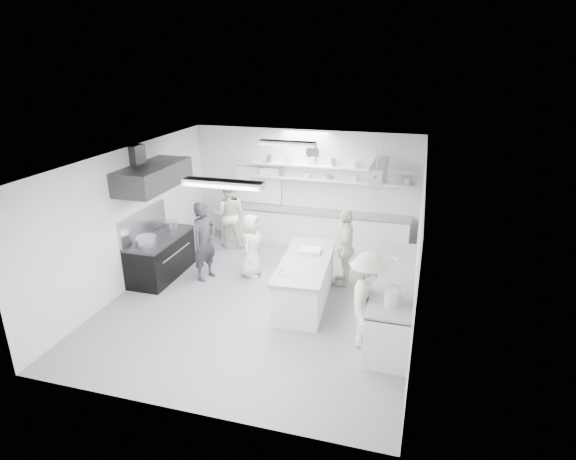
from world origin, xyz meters
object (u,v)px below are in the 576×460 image
(back_counter, at_px, (313,228))
(cook_back, at_px, (229,214))
(prep_island, at_px, (305,282))
(cook_stove, at_px, (205,241))
(right_counter, at_px, (393,299))
(stove, at_px, (161,257))

(back_counter, height_order, cook_back, cook_back)
(cook_back, bearing_deg, prep_island, 126.59)
(back_counter, bearing_deg, cook_stove, -125.22)
(right_counter, height_order, prep_island, right_counter)
(back_counter, distance_m, cook_stove, 3.26)
(cook_stove, height_order, cook_back, cook_stove)
(stove, distance_m, back_counter, 4.03)
(cook_stove, xyz_separation_m, cook_back, (-0.21, 1.93, -0.01))
(prep_island, distance_m, cook_back, 3.56)
(prep_island, bearing_deg, cook_stove, 166.61)
(back_counter, relative_size, cook_back, 2.83)
(right_counter, xyz_separation_m, cook_back, (-4.43, 2.69, 0.41))
(prep_island, height_order, cook_back, cook_back)
(stove, xyz_separation_m, prep_island, (3.45, -0.26, -0.02))
(stove, bearing_deg, prep_island, -4.31)
(cook_stove, bearing_deg, back_counter, -17.09)
(cook_back, bearing_deg, cook_stove, 84.65)
(right_counter, relative_size, cook_back, 1.87)
(right_counter, relative_size, prep_island, 1.41)
(stove, xyz_separation_m, right_counter, (5.25, -0.60, 0.02))
(back_counter, bearing_deg, stove, -136.01)
(back_counter, relative_size, prep_island, 2.13)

